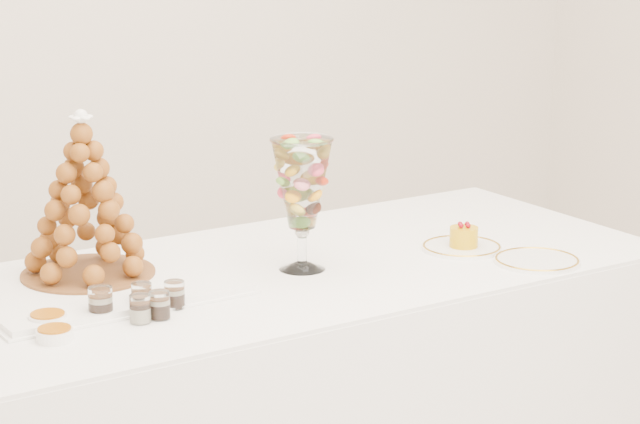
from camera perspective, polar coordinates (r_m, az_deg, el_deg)
lace_tray at (r=3.02m, az=-10.02°, el=-3.36°), size 0.62×0.48×0.02m
macaron_vase at (r=3.08m, az=-0.83°, el=1.22°), size 0.15×0.15×0.33m
cake_plate at (r=3.33m, az=6.49°, el=-1.63°), size 0.21×0.21×0.01m
spare_plate at (r=3.24m, az=9.89°, el=-2.21°), size 0.22×0.22×0.01m
verrine_a at (r=2.81m, az=-10.00°, el=-4.12°), size 0.07×0.07×0.07m
verrine_b at (r=2.86m, az=-8.16°, el=-3.84°), size 0.05×0.05×0.06m
verrine_c at (r=2.86m, az=-6.67°, el=-3.77°), size 0.06×0.06×0.06m
verrine_d at (r=2.77m, az=-8.23°, el=-4.41°), size 0.06×0.06×0.06m
verrine_e at (r=2.79m, az=-7.35°, el=-4.24°), size 0.05×0.05×0.06m
ramekin_back at (r=2.79m, az=-12.33°, el=-4.85°), size 0.08×0.08×0.03m
ramekin_front at (r=2.70m, az=-12.04°, el=-5.51°), size 0.08×0.08×0.02m
croquembouche at (r=3.03m, az=-10.72°, el=0.73°), size 0.34×0.34×0.40m
mousse_cake at (r=3.31m, az=6.59°, el=-1.12°), size 0.08×0.08×0.07m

